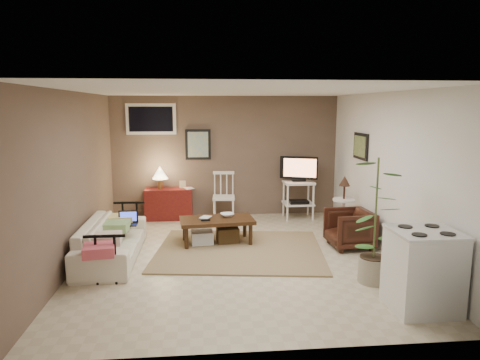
{
  "coord_description": "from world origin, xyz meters",
  "views": [
    {
      "loc": [
        -0.5,
        -6.01,
        2.18
      ],
      "look_at": [
        0.09,
        0.35,
        1.09
      ],
      "focal_mm": 32.0,
      "sensor_mm": 36.0,
      "label": 1
    }
  ],
  "objects": [
    {
      "name": "armchair",
      "position": [
        1.81,
        0.28,
        0.33
      ],
      "size": [
        0.64,
        0.68,
        0.66
      ],
      "primitive_type": "imported",
      "rotation": [
        0.0,
        0.0,
        -1.5
      ],
      "color": "#32150E",
      "rests_on": "floor"
    },
    {
      "name": "book_console",
      "position": [
        -0.81,
        2.19,
        0.71
      ],
      "size": [
        0.15,
        0.08,
        0.21
      ],
      "primitive_type": "imported",
      "rotation": [
        0.0,
        0.0,
        0.4
      ],
      "color": "#38230F",
      "rests_on": "red_console"
    },
    {
      "name": "bowl",
      "position": [
        -0.08,
        0.75,
        0.53
      ],
      "size": [
        0.22,
        0.11,
        0.22
      ],
      "primitive_type": "imported",
      "rotation": [
        0.0,
        0.0,
        0.29
      ],
      "color": "#38230F",
      "rests_on": "coffee_table"
    },
    {
      "name": "side_table",
      "position": [
        1.95,
        1.01,
        0.63
      ],
      "size": [
        0.38,
        0.38,
        1.02
      ],
      "color": "white",
      "rests_on": "floor"
    },
    {
      "name": "tv_stand",
      "position": [
        1.41,
        2.11,
        0.65
      ],
      "size": [
        0.71,
        0.47,
        1.23
      ],
      "color": "white",
      "rests_on": "floor"
    },
    {
      "name": "coffee_table",
      "position": [
        -0.27,
        0.63,
        0.25
      ],
      "size": [
        1.22,
        0.72,
        0.44
      ],
      "color": "#38230F",
      "rests_on": "floor"
    },
    {
      "name": "sofa_pillows",
      "position": [
        -1.75,
        -0.14,
        0.46
      ],
      "size": [
        0.37,
        1.81,
        0.13
      ],
      "primitive_type": null,
      "color": "beige",
      "rests_on": "sofa"
    },
    {
      "name": "art_back",
      "position": [
        -0.55,
        2.48,
        1.45
      ],
      "size": [
        0.5,
        0.03,
        0.6
      ],
      "primitive_type": "cube",
      "color": "black"
    },
    {
      "name": "stove",
      "position": [
        1.87,
        -1.84,
        0.45
      ],
      "size": [
        0.69,
        0.64,
        0.9
      ],
      "color": "silver",
      "rests_on": "floor"
    },
    {
      "name": "spindle_chair",
      "position": [
        -0.07,
        2.15,
        0.44
      ],
      "size": [
        0.45,
        0.45,
        0.93
      ],
      "color": "white",
      "rests_on": "floor"
    },
    {
      "name": "red_console",
      "position": [
        -1.15,
        2.29,
        0.36
      ],
      "size": [
        0.91,
        0.41,
        1.05
      ],
      "color": "maroon",
      "rests_on": "floor"
    },
    {
      "name": "potted_plant",
      "position": [
        1.63,
        -1.08,
        0.85
      ],
      "size": [
        0.4,
        0.4,
        1.61
      ],
      "color": "gray",
      "rests_on": "floor"
    },
    {
      "name": "sofa_end_rails",
      "position": [
        -1.69,
        0.08,
        0.32
      ],
      "size": [
        0.51,
        1.91,
        0.64
      ],
      "primitive_type": null,
      "color": "black",
      "rests_on": "floor"
    },
    {
      "name": "window",
      "position": [
        -1.45,
        2.48,
        1.95
      ],
      "size": [
        0.96,
        0.03,
        0.6
      ],
      "primitive_type": "cube",
      "color": "white"
    },
    {
      "name": "floor",
      "position": [
        0.0,
        0.0,
        0.0
      ],
      "size": [
        5.0,
        5.0,
        0.0
      ],
      "primitive_type": "plane",
      "color": "#C1B293",
      "rests_on": "ground"
    },
    {
      "name": "rug",
      "position": [
        0.07,
        0.24,
        0.01
      ],
      "size": [
        2.74,
        2.3,
        0.02
      ],
      "primitive_type": "cube",
      "rotation": [
        0.0,
        0.0,
        -0.13
      ],
      "color": "#988458",
      "rests_on": "floor"
    },
    {
      "name": "sofa",
      "position": [
        -1.8,
        0.08,
        0.37
      ],
      "size": [
        0.56,
        1.91,
        0.75
      ],
      "primitive_type": "imported",
      "rotation": [
        0.0,
        0.0,
        1.57
      ],
      "color": "beige",
      "rests_on": "floor"
    },
    {
      "name": "laptop",
      "position": [
        -1.62,
        0.41,
        0.48
      ],
      "size": [
        0.29,
        0.21,
        0.2
      ],
      "color": "black",
      "rests_on": "sofa"
    },
    {
      "name": "art_right",
      "position": [
        2.23,
        1.05,
        1.52
      ],
      "size": [
        0.03,
        0.6,
        0.45
      ],
      "primitive_type": "cube",
      "color": "black"
    },
    {
      "name": "book_table",
      "position": [
        -0.51,
        0.73,
        0.52
      ],
      "size": [
        0.15,
        0.08,
        0.21
      ],
      "primitive_type": "imported",
      "rotation": [
        0.0,
        0.0,
        -0.43
      ],
      "color": "#38230F",
      "rests_on": "coffee_table"
    }
  ]
}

